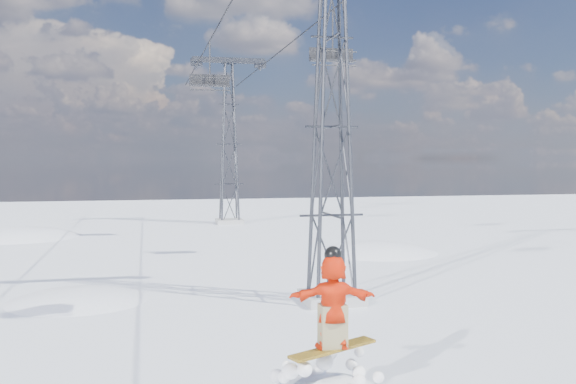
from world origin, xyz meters
name	(u,v)px	position (x,y,z in m)	size (l,w,h in m)	color
lift_tower_near	(332,128)	(0.80, 8.00, 5.47)	(5.20, 1.80, 11.43)	#999999
lift_tower_far	(229,145)	(0.80, 33.00, 5.47)	(5.20, 1.80, 11.43)	#999999
haul_cables	(264,27)	(0.80, 19.50, 10.85)	(4.46, 51.00, 0.06)	black
lift_chair_mid	(332,56)	(3.00, 15.44, 8.91)	(1.95, 0.56, 2.42)	black
lift_chair_far	(210,81)	(-1.40, 23.89, 8.70)	(2.17, 0.62, 2.69)	black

